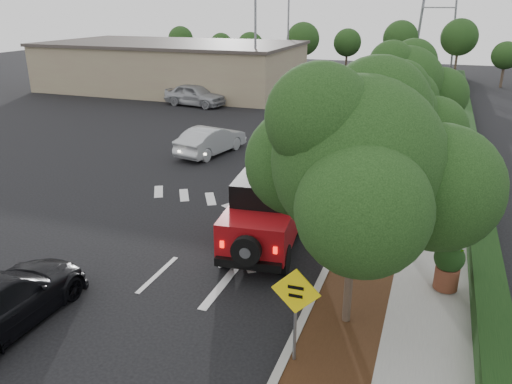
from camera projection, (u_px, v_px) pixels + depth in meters
The scene contains 19 objects.
ground at pixel (158, 274), 14.56m from camera, with size 120.00×120.00×0.00m, color black.
curb at pixel (374, 169), 23.59m from camera, with size 0.20×70.00×0.15m, color #9E9B93.
planting_strip at pixel (395, 171), 23.28m from camera, with size 1.80×70.00×0.12m, color black.
sidewalk at pixel (438, 176), 22.66m from camera, with size 2.00×70.00×0.12m, color gray.
hedge at pixel (472, 172), 22.09m from camera, with size 0.80×70.00×0.80m, color black.
commercial_building at pixel (173, 67), 45.33m from camera, with size 22.00×12.00×4.00m, color gray.
transmission_tower at pixel (431, 75), 54.78m from camera, with size 7.00×4.00×28.00m, color slate, non-canonical shape.
street_tree_near at pixel (345, 324), 12.32m from camera, with size 3.80×3.80×5.92m, color black, non-canonical shape.
street_tree_mid at pixel (381, 217), 18.47m from camera, with size 3.20×3.20×5.32m, color black, non-canonical shape.
street_tree_far at pixel (397, 167), 24.17m from camera, with size 3.40×3.40×5.62m, color black, non-canonical shape.
light_pole_a at pixel (255, 103), 39.48m from camera, with size 2.00×0.22×9.00m, color slate, non-canonical shape.
light_pole_b at pixel (287, 82), 50.34m from camera, with size 2.00×0.22×9.00m, color slate, non-canonical shape.
red_jeep at pixel (266, 212), 15.90m from camera, with size 2.46×4.71×2.34m.
silver_suv_ahead at pixel (325, 166), 21.94m from camera, with size 2.34×5.08×1.41m, color #AAADB2.
black_suv_oncoming at pixel (0, 301), 11.99m from camera, with size 1.95×4.81×1.40m, color black.
silver_sedan_oncoming at pixel (211, 140), 26.00m from camera, with size 1.54×4.42×1.46m, color #AAAEB2.
parked_suv at pixel (195, 95), 38.24m from camera, with size 1.96×4.87×1.66m, color #9D9FA4.
speed_hump_sign at pixel (296, 303), 10.39m from camera, with size 1.06×0.09×2.26m.
terracotta_planter at pixel (449, 262), 13.33m from camera, with size 0.80×0.80×1.40m.
Camera 1 is at (7.08, -10.99, 7.41)m, focal length 35.00 mm.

